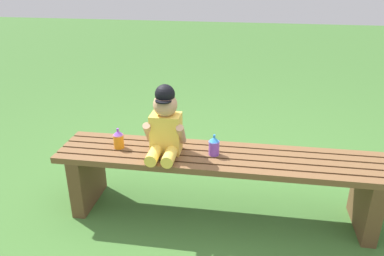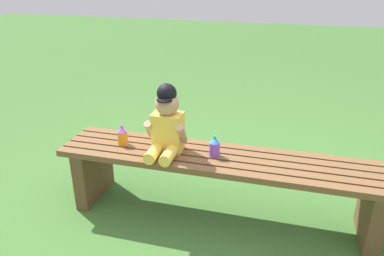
{
  "view_description": "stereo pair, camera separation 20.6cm",
  "coord_description": "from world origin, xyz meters",
  "px_view_note": "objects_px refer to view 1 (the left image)",
  "views": [
    {
      "loc": [
        0.14,
        -1.91,
        1.42
      ],
      "look_at": [
        -0.16,
        -0.05,
        0.58
      ],
      "focal_mm": 35.36,
      "sensor_mm": 36.0,
      "label": 1
    },
    {
      "loc": [
        0.34,
        -1.87,
        1.42
      ],
      "look_at": [
        -0.16,
        -0.05,
        0.58
      ],
      "focal_mm": 35.36,
      "sensor_mm": 36.0,
      "label": 2
    }
  ],
  "objects_px": {
    "park_bench": "(220,173)",
    "sippy_cup_left": "(118,139)",
    "child_figure": "(165,125)",
    "sippy_cup_right": "(214,146)"
  },
  "relations": [
    {
      "from": "sippy_cup_left",
      "to": "sippy_cup_right",
      "type": "xyz_separation_m",
      "value": [
        0.56,
        0.0,
        0.0
      ]
    },
    {
      "from": "park_bench",
      "to": "sippy_cup_left",
      "type": "height_order",
      "value": "sippy_cup_left"
    },
    {
      "from": "park_bench",
      "to": "sippy_cup_left",
      "type": "distance_m",
      "value": 0.63
    },
    {
      "from": "child_figure",
      "to": "sippy_cup_left",
      "type": "height_order",
      "value": "child_figure"
    },
    {
      "from": "child_figure",
      "to": "sippy_cup_right",
      "type": "distance_m",
      "value": 0.3
    },
    {
      "from": "park_bench",
      "to": "sippy_cup_left",
      "type": "bearing_deg",
      "value": -179.58
    },
    {
      "from": "park_bench",
      "to": "sippy_cup_left",
      "type": "relative_size",
      "value": 15.29
    },
    {
      "from": "park_bench",
      "to": "sippy_cup_right",
      "type": "relative_size",
      "value": 15.29
    },
    {
      "from": "park_bench",
      "to": "sippy_cup_right",
      "type": "height_order",
      "value": "sippy_cup_right"
    },
    {
      "from": "park_bench",
      "to": "sippy_cup_right",
      "type": "bearing_deg",
      "value": -173.59
    }
  ]
}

